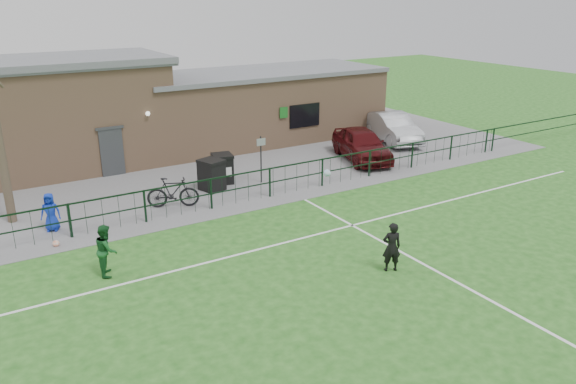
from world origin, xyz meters
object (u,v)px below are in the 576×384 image
wheelie_bin_left (212,176)px  bicycle_d (173,192)px  ball_ground (56,243)px  sign_post (261,159)px  outfield_player (106,250)px  car_maroon (362,144)px  spectator_child (50,212)px  wheelie_bin_right (223,169)px  car_silver (393,127)px

wheelie_bin_left → bicycle_d: bearing=-171.3°
ball_ground → sign_post: bearing=14.2°
wheelie_bin_left → ball_ground: (-6.46, -2.38, -0.51)m
sign_post → outfield_player: (-7.70, -4.91, -0.27)m
car_maroon → ball_ground: bearing=-152.5°
bicycle_d → spectator_child: bearing=113.5°
outfield_player → car_maroon: bearing=-53.2°
car_maroon → sign_post: bearing=-158.1°
wheelie_bin_left → bicycle_d: 2.28m
sign_post → spectator_child: 8.55m
car_maroon → spectator_child: 14.33m
outfield_player → sign_post: bearing=-42.6°
spectator_child → outfield_player: bearing=-56.1°
car_maroon → ball_ground: (-14.41, -2.69, -0.68)m
wheelie_bin_right → spectator_child: size_ratio=0.87×
bicycle_d → spectator_child: spectator_child is taller
wheelie_bin_left → car_maroon: (7.95, 0.31, 0.17)m
wheelie_bin_right → sign_post: size_ratio=0.58×
outfield_player → ball_ground: (-0.95, 2.72, -0.65)m
car_maroon → wheelie_bin_right: bearing=-165.5°
car_silver → wheelie_bin_left: bearing=-152.6°
wheelie_bin_left → car_maroon: bearing=-16.0°
wheelie_bin_left → outfield_player: size_ratio=0.79×
sign_post → ball_ground: sign_post is taller
car_maroon → spectator_child: (-14.27, -1.31, -0.10)m
wheelie_bin_left → sign_post: size_ratio=0.59×
sign_post → ball_ground: 8.97m
sign_post → bicycle_d: bearing=-168.7°
car_maroon → bicycle_d: (-9.99, -1.34, -0.19)m
bicycle_d → ball_ground: bicycle_d is taller
bicycle_d → outfield_player: outfield_player is taller
ball_ground → spectator_child: bearing=84.1°
wheelie_bin_left → wheelie_bin_right: wheelie_bin_left is taller
sign_post → spectator_child: bearing=-174.6°
wheelie_bin_right → spectator_child: 7.28m
outfield_player → ball_ground: size_ratio=7.15×
car_maroon → ball_ground: 14.68m
car_maroon → bicycle_d: 10.08m
bicycle_d → outfield_player: 5.36m
sign_post → wheelie_bin_left: bearing=175.0°
wheelie_bin_left → outfield_player: (-5.52, -5.10, 0.14)m
wheelie_bin_left → ball_ground: 6.91m
outfield_player → wheelie_bin_right: bearing=-32.8°
wheelie_bin_left → ball_ground: size_ratio=5.62×
spectator_child → ball_ground: spectator_child is taller
car_maroon → outfield_player: car_maroon is taller
spectator_child → outfield_player: (0.80, -4.11, 0.07)m
car_silver → bicycle_d: car_silver is taller
spectator_child → outfield_player: size_ratio=0.88×
car_silver → bicycle_d: size_ratio=2.41×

